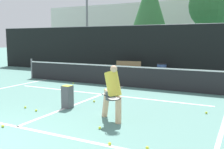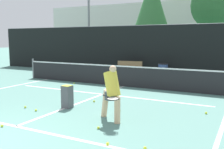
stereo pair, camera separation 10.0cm
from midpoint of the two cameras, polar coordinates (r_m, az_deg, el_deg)
court_baseline_near at (r=6.98m, az=-19.76°, el=-10.57°), size 11.00×0.10×0.01m
court_service_line at (r=10.25m, az=-1.77°, el=-4.30°), size 8.25×0.10×0.01m
court_center_mark at (r=9.27m, az=-5.41°, el=-5.64°), size 0.10×6.22×0.01m
net at (r=11.85m, az=2.81°, el=-0.18°), size 11.09×0.09×1.07m
fence_back at (r=15.53m, az=9.21°, el=5.18°), size 24.00×0.06×2.96m
player_practicing at (r=6.84m, az=0.31°, el=-3.65°), size 0.98×1.02×1.48m
tennis_ball_scattered_0 at (r=12.69m, az=-8.02°, el=-1.90°), size 0.07×0.07×0.07m
tennis_ball_scattered_1 at (r=9.00m, az=-3.61°, el=-5.82°), size 0.07×0.07×0.07m
tennis_ball_scattered_2 at (r=7.05m, az=-22.43°, el=-10.26°), size 0.07×0.07×0.07m
tennis_ball_scattered_3 at (r=5.34m, az=7.75°, el=-15.57°), size 0.07×0.07×0.07m
tennis_ball_scattered_4 at (r=8.65m, az=-18.04°, el=-6.75°), size 0.07×0.07×0.07m
tennis_ball_scattered_5 at (r=7.84m, az=2.01°, el=-7.87°), size 0.07×0.07×0.07m
tennis_ball_scattered_6 at (r=11.00m, az=-1.24°, el=-3.31°), size 0.07×0.07×0.07m
tennis_ball_scattered_7 at (r=8.19m, az=-15.89°, el=-7.47°), size 0.07×0.07×0.07m
tennis_ball_scattered_8 at (r=6.40m, az=-2.52°, el=-11.51°), size 0.07×0.07×0.07m
tennis_ball_scattered_9 at (r=5.49m, az=-0.43°, el=-14.82°), size 0.07×0.07×0.07m
tennis_ball_scattered_10 at (r=8.08m, az=20.16°, el=-7.87°), size 0.07×0.07×0.07m
ball_hopper at (r=8.31m, az=-9.38°, el=-4.67°), size 0.28×0.28×0.71m
courtside_bench at (r=15.28m, az=3.95°, el=1.42°), size 1.53×0.53×0.86m
trash_bin at (r=14.72m, az=11.22°, el=0.82°), size 0.55×0.55×0.81m
parked_car at (r=20.29m, az=8.03°, el=3.20°), size 1.66×3.96×1.33m
tree_west at (r=24.49m, az=8.78°, el=15.66°), size 2.95×2.95×7.88m
tree_mid at (r=21.29m, az=21.88°, el=13.80°), size 3.66×3.66×6.43m
building_far at (r=28.90m, az=18.16°, el=9.15°), size 36.00×2.40×6.09m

